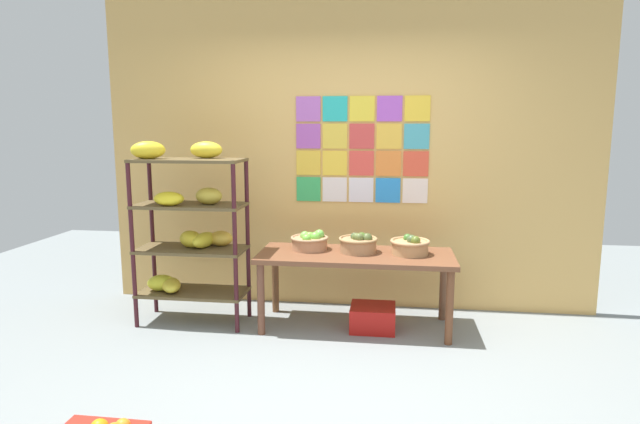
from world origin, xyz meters
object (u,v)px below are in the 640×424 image
Objects in this scene: fruit_basket_left at (359,243)px; fruit_basket_back_left at (410,246)px; display_table at (356,262)px; produce_crate_under_table at (373,318)px; fruit_basket_back_right at (310,241)px; banana_shelf_unit at (187,221)px.

fruit_basket_back_left is (0.42, -0.01, -0.01)m from fruit_basket_left.
display_table reaches higher than produce_crate_under_table.
produce_crate_under_table is at bearing -13.87° from fruit_basket_back_right.
fruit_basket_back_left reaches higher than display_table.
produce_crate_under_table is at bearing 1.14° from banana_shelf_unit.
banana_shelf_unit is at bearing -170.70° from fruit_basket_back_right.
fruit_basket_left reaches higher than produce_crate_under_table.
banana_shelf_unit reaches higher than display_table.
fruit_basket_back_right reaches higher than display_table.
display_table is at bearing -13.25° from fruit_basket_back_right.
fruit_basket_back_right is (-0.42, 0.04, -0.01)m from fruit_basket_left.
fruit_basket_back_right is (-0.40, 0.09, 0.14)m from display_table.
produce_crate_under_table is (0.13, -0.09, -0.61)m from fruit_basket_left.
banana_shelf_unit reaches higher than fruit_basket_left.
produce_crate_under_table is (0.15, -0.04, -0.46)m from display_table.
banana_shelf_unit is 1.04m from fruit_basket_back_right.
fruit_basket_left reaches higher than fruit_basket_back_left.
fruit_basket_left reaches higher than display_table.
fruit_basket_back_left is 0.67m from produce_crate_under_table.
fruit_basket_left is at bearing 145.14° from produce_crate_under_table.
display_table is at bearing 2.94° from banana_shelf_unit.
produce_crate_under_table is (1.56, 0.03, -0.78)m from banana_shelf_unit.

